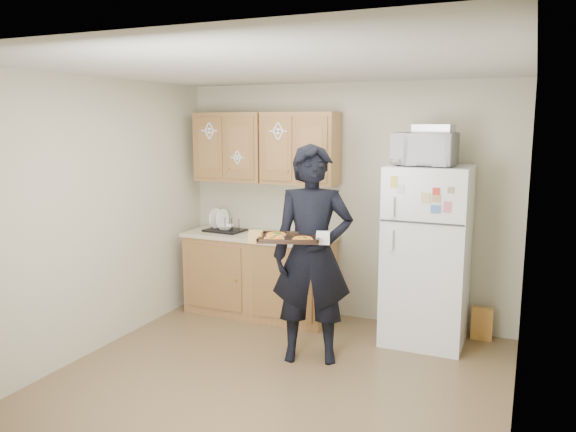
# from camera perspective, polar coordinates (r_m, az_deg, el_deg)

# --- Properties ---
(floor) EXTENTS (3.60, 3.60, 0.00)m
(floor) POSITION_cam_1_polar(r_m,az_deg,el_deg) (4.75, -1.56, -16.67)
(floor) COLOR brown
(floor) RESTS_ON ground
(ceiling) EXTENTS (3.60, 3.60, 0.00)m
(ceiling) POSITION_cam_1_polar(r_m,az_deg,el_deg) (4.28, -1.72, 14.91)
(ceiling) COLOR beige
(ceiling) RESTS_ON wall_back
(wall_back) EXTENTS (3.60, 0.04, 2.50)m
(wall_back) POSITION_cam_1_polar(r_m,az_deg,el_deg) (6.00, 5.72, 1.35)
(wall_back) COLOR #B6B093
(wall_back) RESTS_ON floor
(wall_front) EXTENTS (3.60, 0.04, 2.50)m
(wall_front) POSITION_cam_1_polar(r_m,az_deg,el_deg) (2.88, -17.29, -8.06)
(wall_front) COLOR #B6B093
(wall_front) RESTS_ON floor
(wall_left) EXTENTS (0.04, 3.60, 2.50)m
(wall_left) POSITION_cam_1_polar(r_m,az_deg,el_deg) (5.36, -19.32, -0.12)
(wall_left) COLOR #B6B093
(wall_left) RESTS_ON floor
(wall_right) EXTENTS (0.04, 3.60, 2.50)m
(wall_right) POSITION_cam_1_polar(r_m,az_deg,el_deg) (3.95, 22.77, -3.63)
(wall_right) COLOR #B6B093
(wall_right) RESTS_ON floor
(refrigerator) EXTENTS (0.75, 0.70, 1.70)m
(refrigerator) POSITION_cam_1_polar(r_m,az_deg,el_deg) (5.50, 13.92, -3.87)
(refrigerator) COLOR white
(refrigerator) RESTS_ON floor
(base_cabinet) EXTENTS (1.60, 0.60, 0.86)m
(base_cabinet) POSITION_cam_1_polar(r_m,az_deg,el_deg) (6.20, -2.87, -6.10)
(base_cabinet) COLOR brown
(base_cabinet) RESTS_ON floor
(countertop) EXTENTS (1.64, 0.64, 0.04)m
(countertop) POSITION_cam_1_polar(r_m,az_deg,el_deg) (6.09, -2.91, -2.02)
(countertop) COLOR beige
(countertop) RESTS_ON base_cabinet
(upper_cab_left) EXTENTS (0.80, 0.33, 0.75)m
(upper_cab_left) POSITION_cam_1_polar(r_m,az_deg,el_deg) (6.28, -5.72, 6.99)
(upper_cab_left) COLOR brown
(upper_cab_left) RESTS_ON wall_back
(upper_cab_right) EXTENTS (0.80, 0.33, 0.75)m
(upper_cab_right) POSITION_cam_1_polar(r_m,az_deg,el_deg) (5.92, 1.27, 6.88)
(upper_cab_right) COLOR brown
(upper_cab_right) RESTS_ON wall_back
(cereal_box) EXTENTS (0.20, 0.07, 0.32)m
(cereal_box) POSITION_cam_1_polar(r_m,az_deg,el_deg) (5.87, 19.10, -10.31)
(cereal_box) COLOR gold
(cereal_box) RESTS_ON floor
(person) EXTENTS (0.81, 0.66, 1.91)m
(person) POSITION_cam_1_polar(r_m,az_deg,el_deg) (4.90, 2.50, -3.96)
(person) COLOR black
(person) RESTS_ON floor
(baking_tray) EXTENTS (0.59, 0.51, 0.04)m
(baking_tray) POSITION_cam_1_polar(r_m,az_deg,el_deg) (4.64, 0.12, -2.29)
(baking_tray) COLOR black
(baking_tray) RESTS_ON person
(pizza_front_left) EXTENTS (0.17, 0.17, 0.02)m
(pizza_front_left) POSITION_cam_1_polar(r_m,az_deg,el_deg) (4.56, -1.42, -2.26)
(pizza_front_left) COLOR orange
(pizza_front_left) RESTS_ON baking_tray
(pizza_front_right) EXTENTS (0.17, 0.17, 0.02)m
(pizza_front_right) POSITION_cam_1_polar(r_m,az_deg,el_deg) (4.54, 1.50, -2.31)
(pizza_front_right) COLOR orange
(pizza_front_right) RESTS_ON baking_tray
(pizza_back_left) EXTENTS (0.17, 0.17, 0.02)m
(pizza_back_left) POSITION_cam_1_polar(r_m,az_deg,el_deg) (4.72, -1.21, -1.85)
(pizza_back_left) COLOR orange
(pizza_back_left) RESTS_ON baking_tray
(microwave) EXTENTS (0.57, 0.41, 0.30)m
(microwave) POSITION_cam_1_polar(r_m,az_deg,el_deg) (5.32, 13.71, 6.61)
(microwave) COLOR white
(microwave) RESTS_ON refrigerator
(foil_pan) EXTENTS (0.37, 0.28, 0.07)m
(foil_pan) POSITION_cam_1_polar(r_m,az_deg,el_deg) (5.33, 14.59, 8.61)
(foil_pan) COLOR silver
(foil_pan) RESTS_ON microwave
(dish_rack) EXTENTS (0.44, 0.35, 0.17)m
(dish_rack) POSITION_cam_1_polar(r_m,az_deg,el_deg) (6.26, -6.42, -0.79)
(dish_rack) COLOR black
(dish_rack) RESTS_ON countertop
(bowl) EXTENTS (0.24, 0.24, 0.05)m
(bowl) POSITION_cam_1_polar(r_m,az_deg,el_deg) (6.27, -6.40, -1.14)
(bowl) COLOR white
(bowl) RESTS_ON dish_rack
(soap_bottle) EXTENTS (0.11, 0.11, 0.20)m
(soap_bottle) POSITION_cam_1_polar(r_m,az_deg,el_deg) (5.67, 2.34, -1.66)
(soap_bottle) COLOR white
(soap_bottle) RESTS_ON countertop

